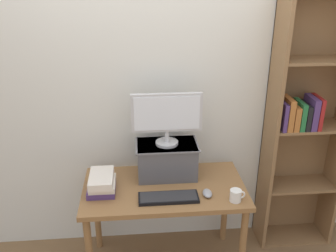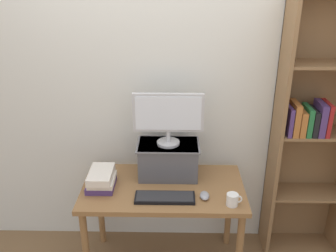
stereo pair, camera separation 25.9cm
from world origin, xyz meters
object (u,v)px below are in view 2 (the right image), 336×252
Objects in this scene: keyboard at (165,197)px; computer_mouse at (205,196)px; book_stack at (101,179)px; desk at (163,197)px; bookshelf_unit at (313,130)px; coffee_mug at (233,200)px; riser_box at (168,159)px; computer_monitor at (168,116)px.

computer_mouse reaches higher than keyboard.
desk is at bearing 2.74° from book_stack.
book_stack is at bearing -169.36° from bookshelf_unit.
desk is at bearing 153.61° from computer_mouse.
keyboard is 3.87× the size of coffee_mug.
coffee_mug is (-0.65, -0.50, -0.29)m from bookshelf_unit.
desk is at bearing -166.35° from bookshelf_unit.
bookshelf_unit reaches higher than keyboard.
desk is at bearing -101.75° from riser_box.
computer_mouse is 0.20m from coffee_mug.
bookshelf_unit is 0.98m from computer_mouse.
computer_mouse is at bearing -26.39° from desk.
book_stack reaches higher than computer_mouse.
riser_box reaches higher than book_stack.
riser_box is 4.33× the size of coffee_mug.
book_stack is at bearing 167.46° from coffee_mug.
coffee_mug is at bearing -12.54° from book_stack.
bookshelf_unit is 1.23m from keyboard.
keyboard is at bearing 172.38° from coffee_mug.
computer_monitor reaches higher than riser_box.
book_stack is at bearing -158.88° from riser_box.
coffee_mug is (0.45, -0.06, 0.03)m from keyboard.
book_stack is (-1.57, -0.29, -0.27)m from bookshelf_unit.
computer_monitor is 1.23× the size of keyboard.
riser_box reaches higher than keyboard.
desk is at bearing 154.51° from coffee_mug.
riser_box is at bearing 90.00° from computer_monitor.
riser_box reaches higher than desk.
computer_monitor reaches higher than desk.
desk is 0.47m from book_stack.
computer_mouse is (0.26, -0.31, -0.47)m from computer_monitor.
computer_monitor is at bearing 78.15° from desk.
desk is 0.56× the size of bookshelf_unit.
desk is 11.25× the size of computer_mouse.
keyboard is 3.96× the size of computer_mouse.
coffee_mug reaches higher than computer_mouse.
desk is 0.34m from computer_mouse.
computer_monitor is (-1.09, -0.11, 0.15)m from bookshelf_unit.
book_stack reaches higher than keyboard.
keyboard is at bearing -84.08° from desk.
computer_mouse is at bearing 155.97° from coffee_mug.
coffee_mug is at bearing -7.62° from keyboard.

